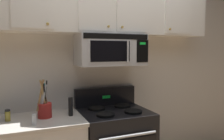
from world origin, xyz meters
TOP-DOWN VIEW (x-y plane):
  - back_wall at (0.00, 0.79)m, footprint 5.20×0.10m
  - over_range_microwave at (-0.00, 0.54)m, footprint 0.76×0.43m
  - upper_cabinets at (-0.00, 0.57)m, footprint 2.50×0.36m
  - utensil_crock_red at (-0.74, 0.45)m, footprint 0.15×0.14m
  - salt_shaker at (-0.85, 0.26)m, footprint 0.04×0.04m
  - pepper_mill at (-0.49, 0.42)m, footprint 0.05×0.05m
  - spice_jar at (-1.08, 0.47)m, footprint 0.05×0.05m

SIDE VIEW (x-z plane):
  - salt_shaker at x=-0.85m, z-range 0.90..1.00m
  - spice_jar at x=-1.08m, z-range 0.90..1.01m
  - pepper_mill at x=-0.49m, z-range 0.90..1.09m
  - utensil_crock_red at x=-0.74m, z-range 0.81..1.19m
  - back_wall at x=0.00m, z-range 0.00..2.70m
  - over_range_microwave at x=0.00m, z-range 1.40..1.75m
  - upper_cabinets at x=0.00m, z-range 1.75..2.30m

